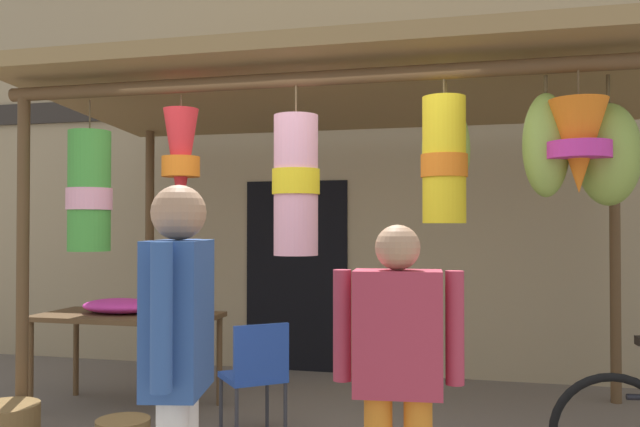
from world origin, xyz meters
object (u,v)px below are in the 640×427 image
at_px(customer_foreground, 398,364).
at_px(flower_heap_on_table, 121,306).
at_px(display_table, 127,324).
at_px(folding_chair, 256,370).
at_px(wicker_basket_by_table, 5,424).
at_px(vendor_in_orange, 178,352).

bearing_deg(customer_foreground, flower_heap_on_table, 142.25).
distance_m(display_table, flower_heap_on_table, 0.17).
bearing_deg(folding_chair, display_table, 158.51).
xyz_separation_m(flower_heap_on_table, folding_chair, (1.40, -0.56, -0.35)).
distance_m(folding_chair, wicker_basket_by_table, 1.79).
distance_m(vendor_in_orange, customer_foreground, 0.99).
distance_m(flower_heap_on_table, wicker_basket_by_table, 1.28).
distance_m(wicker_basket_by_table, customer_foreground, 3.14).
relative_size(folding_chair, vendor_in_orange, 0.49).
xyz_separation_m(wicker_basket_by_table, vendor_in_orange, (2.03, -1.48, 0.87)).
xyz_separation_m(wicker_basket_by_table, customer_foreground, (2.88, -0.98, 0.76)).
height_order(folding_chair, wicker_basket_by_table, folding_chair).
xyz_separation_m(display_table, folding_chair, (1.32, -0.52, -0.21)).
relative_size(wicker_basket_by_table, vendor_in_orange, 0.27).
height_order(flower_heap_on_table, wicker_basket_by_table, flower_heap_on_table).
distance_m(display_table, wicker_basket_by_table, 1.20).
xyz_separation_m(folding_chair, wicker_basket_by_table, (-1.69, -0.47, -0.37)).
height_order(flower_heap_on_table, folding_chair, flower_heap_on_table).
height_order(display_table, wicker_basket_by_table, display_table).
bearing_deg(vendor_in_orange, display_table, 123.97).
height_order(folding_chair, customer_foreground, customer_foreground).
distance_m(display_table, vendor_in_orange, 2.99).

